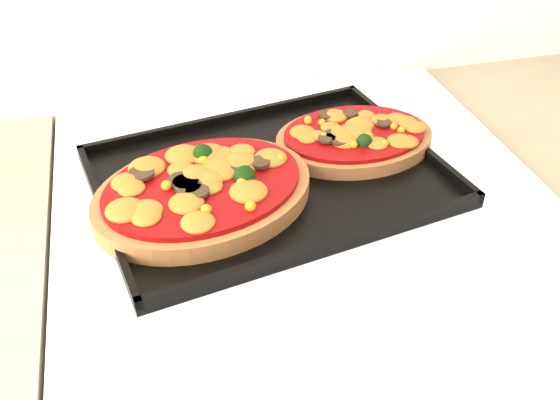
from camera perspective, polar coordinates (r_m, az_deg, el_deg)
name	(u,v)px	position (r m, az deg, el deg)	size (l,w,h in m)	color
baking_tray	(270,175)	(0.77, -0.96, 2.28)	(0.41, 0.30, 0.02)	black
pizza_left	(203,190)	(0.72, -7.02, 0.95)	(0.26, 0.20, 0.04)	#A26337
pizza_right	(354,137)	(0.83, 6.81, 5.77)	(0.21, 0.15, 0.03)	#A26337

